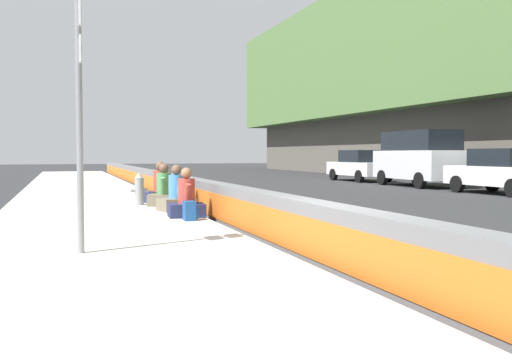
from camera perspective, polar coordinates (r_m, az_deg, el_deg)
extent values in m
plane|color=#2B2B2D|center=(7.91, 7.18, -8.46)|extent=(160.00, 160.00, 0.00)
cube|color=#B5B2A8|center=(7.18, -12.51, -9.08)|extent=(80.00, 4.40, 0.14)
cube|color=slate|center=(7.84, 7.20, -5.41)|extent=(76.00, 0.44, 0.85)
cube|color=orange|center=(7.75, 5.69, -5.81)|extent=(74.48, 0.01, 0.54)
cylinder|color=gray|center=(8.36, -17.03, 5.41)|extent=(0.09, 0.09, 3.60)
cube|color=white|center=(8.56, -17.04, 15.48)|extent=(0.44, 0.02, 0.36)
cube|color=#1956AD|center=(8.56, -16.94, 15.49)|extent=(0.30, 0.01, 0.10)
cube|color=white|center=(8.47, -16.99, 12.18)|extent=(0.44, 0.02, 0.36)
cube|color=black|center=(8.47, -16.89, 12.19)|extent=(0.30, 0.01, 0.10)
cylinder|color=gray|center=(15.84, -11.44, -1.08)|extent=(0.24, 0.24, 0.72)
cone|color=gray|center=(15.82, -11.46, 0.51)|extent=(0.26, 0.26, 0.16)
cylinder|color=gray|center=(15.86, -10.84, -0.94)|extent=(0.10, 0.12, 0.10)
cylinder|color=gray|center=(15.82, -12.06, -0.96)|extent=(0.10, 0.12, 0.10)
cube|color=#23284C|center=(12.73, -6.87, -2.93)|extent=(0.71, 0.82, 0.29)
cylinder|color=#AD3D33|center=(12.69, -6.89, -1.05)|extent=(0.37, 0.37, 0.55)
sphere|color=#8E6647|center=(12.67, -6.90, 0.74)|extent=(0.24, 0.24, 0.24)
cylinder|color=#AD3D33|center=(12.90, -7.00, -1.23)|extent=(0.29, 0.15, 0.48)
cylinder|color=#AD3D33|center=(12.49, -6.76, -1.36)|extent=(0.29, 0.15, 0.48)
cube|color=#706651|center=(14.12, -7.84, -2.36)|extent=(0.83, 0.92, 0.30)
cylinder|color=#427FB7|center=(14.09, -7.85, -0.60)|extent=(0.38, 0.38, 0.57)
sphere|color=brown|center=(14.08, -7.86, 1.06)|extent=(0.25, 0.25, 0.25)
cylinder|color=#427FB7|center=(14.29, -8.18, -0.79)|extent=(0.31, 0.19, 0.50)
cylinder|color=#427FB7|center=(13.90, -7.52, -0.88)|extent=(0.31, 0.19, 0.50)
cube|color=#706651|center=(15.54, -9.07, -1.91)|extent=(0.89, 0.97, 0.30)
cylinder|color=#4C8951|center=(15.51, -9.08, -0.30)|extent=(0.39, 0.39, 0.57)
sphere|color=brown|center=(15.50, -9.09, 1.21)|extent=(0.25, 0.25, 0.25)
cylinder|color=#4C8951|center=(15.73, -8.97, -0.47)|extent=(0.32, 0.22, 0.50)
cylinder|color=#4C8951|center=(15.31, -9.19, -0.56)|extent=(0.32, 0.22, 0.50)
cube|color=#23284C|center=(16.49, -9.39, -1.63)|extent=(0.89, 0.98, 0.31)
cylinder|color=#AD3D33|center=(16.46, -9.40, -0.06)|extent=(0.40, 0.40, 0.59)
sphere|color=brown|center=(16.44, -9.41, 1.42)|extent=(0.26, 0.26, 0.26)
cylinder|color=#AD3D33|center=(16.66, -9.70, -0.23)|extent=(0.33, 0.21, 0.52)
cylinder|color=#AD3D33|center=(16.26, -9.10, -0.30)|extent=(0.33, 0.21, 0.52)
cube|color=navy|center=(12.03, -6.61, -2.99)|extent=(0.32, 0.22, 0.40)
cube|color=navy|center=(12.07, -5.96, -3.25)|extent=(0.22, 0.06, 0.20)
cube|color=silver|center=(23.45, 23.14, 0.42)|extent=(4.55, 1.94, 0.72)
cube|color=black|center=(23.36, 23.34, 2.11)|extent=(2.25, 1.69, 0.66)
cylinder|color=black|center=(23.97, 19.25, -0.33)|extent=(0.67, 0.24, 0.66)
cylinder|color=black|center=(25.10, 22.30, -0.25)|extent=(0.67, 0.24, 0.66)
cube|color=silver|center=(27.75, 15.73, 1.52)|extent=(5.17, 2.14, 1.30)
cube|color=black|center=(27.67, 15.87, 3.79)|extent=(4.16, 1.91, 0.90)
cylinder|color=black|center=(28.69, 12.38, 0.29)|extent=(0.73, 0.25, 0.72)
cylinder|color=black|center=(29.65, 15.57, 0.33)|extent=(0.73, 0.25, 0.72)
cylinder|color=black|center=(25.89, 15.87, 0.00)|extent=(0.73, 0.25, 0.72)
cylinder|color=black|center=(26.94, 19.26, 0.05)|extent=(0.73, 0.25, 0.72)
cube|color=silver|center=(32.36, 10.21, 1.16)|extent=(4.55, 1.93, 0.72)
cube|color=black|center=(32.26, 10.31, 2.38)|extent=(2.25, 1.68, 0.66)
cylinder|color=black|center=(33.21, 7.67, 0.60)|extent=(0.67, 0.24, 0.66)
cylinder|color=black|center=(34.05, 10.24, 0.63)|extent=(0.67, 0.24, 0.66)
cylinder|color=black|center=(30.69, 10.17, 0.41)|extent=(0.67, 0.24, 0.66)
cylinder|color=black|center=(31.60, 12.88, 0.45)|extent=(0.67, 0.24, 0.66)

